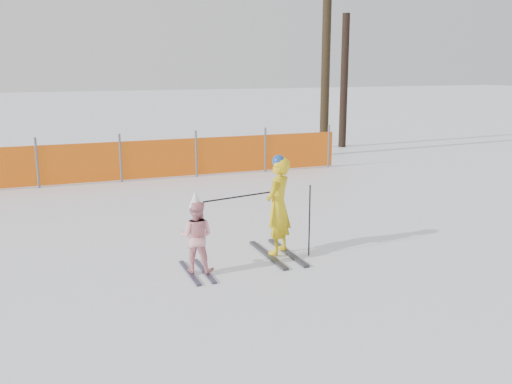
% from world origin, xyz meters
% --- Properties ---
extents(ground, '(120.00, 120.00, 0.00)m').
position_xyz_m(ground, '(0.00, 0.00, 0.00)').
color(ground, white).
rests_on(ground, ground).
extents(adult, '(0.66, 1.42, 1.61)m').
position_xyz_m(adult, '(0.28, 0.26, 0.80)').
color(adult, black).
rests_on(adult, ground).
extents(child, '(0.64, 1.03, 1.23)m').
position_xyz_m(child, '(-1.14, -0.06, 0.56)').
color(child, black).
rests_on(child, ground).
extents(ski_poles, '(1.76, 0.28, 1.15)m').
position_xyz_m(ski_poles, '(0.14, 0.08, 0.81)').
color(ski_poles, black).
rests_on(ski_poles, ground).
extents(safety_fence, '(14.14, 0.06, 1.25)m').
position_xyz_m(safety_fence, '(-2.16, 7.01, 0.56)').
color(safety_fence, '#595960').
rests_on(safety_fence, ground).
extents(tree_trunks, '(12.20, 1.76, 6.93)m').
position_xyz_m(tree_trunks, '(3.98, 9.76, 3.05)').
color(tree_trunks, black).
rests_on(tree_trunks, ground).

